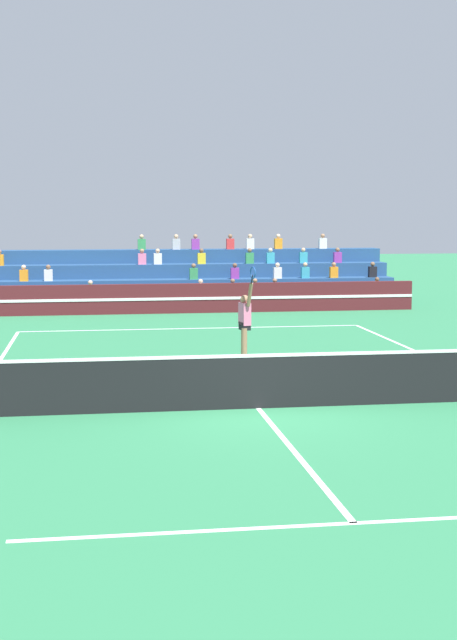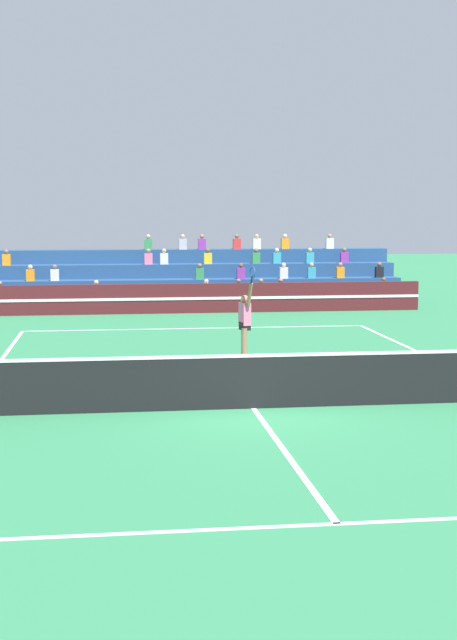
{
  "view_description": "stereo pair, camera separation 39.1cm",
  "coord_description": "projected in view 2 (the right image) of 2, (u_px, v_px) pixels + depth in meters",
  "views": [
    {
      "loc": [
        -3.05,
        -16.52,
        3.77
      ],
      "look_at": [
        0.18,
        5.07,
        1.1
      ],
      "focal_mm": 50.0,
      "sensor_mm": 36.0,
      "label": 1
    },
    {
      "loc": [
        -2.66,
        -16.58,
        3.77
      ],
      "look_at": [
        0.18,
        5.07,
        1.1
      ],
      "focal_mm": 50.0,
      "sensor_mm": 36.0,
      "label": 2
    }
  ],
  "objects": [
    {
      "name": "sponsor_banner_wall",
      "position": [
        184.0,
        298.0,
        33.13
      ],
      "size": [
        18.0,
        0.26,
        1.1
      ],
      "color": "#51191E",
      "rests_on": "ground"
    },
    {
      "name": "tennis_player",
      "position": [
        245.0,
        324.0,
        22.09
      ],
      "size": [
        0.31,
        0.95,
        2.49
      ],
      "color": "#9E7051",
      "rests_on": "ground"
    },
    {
      "name": "court_lines",
      "position": [
        254.0,
        408.0,
        17.11
      ],
      "size": [
        11.1,
        23.9,
        0.01
      ],
      "color": "white",
      "rests_on": "ground"
    },
    {
      "name": "tennis_ball",
      "position": [
        189.0,
        359.0,
        22.6
      ],
      "size": [
        0.07,
        0.07,
        0.07
      ],
      "primitive_type": "sphere",
      "color": "#C6DB33",
      "rests_on": "ground"
    },
    {
      "name": "tennis_net",
      "position": [
        254.0,
        381.0,
        17.05
      ],
      "size": [
        12.0,
        0.1,
        1.1
      ],
      "color": "black",
      "rests_on": "ground"
    },
    {
      "name": "ground_plane",
      "position": [
        254.0,
        409.0,
        17.12
      ],
      "size": [
        120.0,
        120.0,
        0.0
      ],
      "primitive_type": "plane",
      "color": "#2D7A4C"
    },
    {
      "name": "bleacher_stand",
      "position": [
        179.0,
        284.0,
        36.22
      ],
      "size": [
        17.84,
        3.8,
        2.83
      ],
      "color": "navy",
      "rests_on": "ground"
    }
  ]
}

